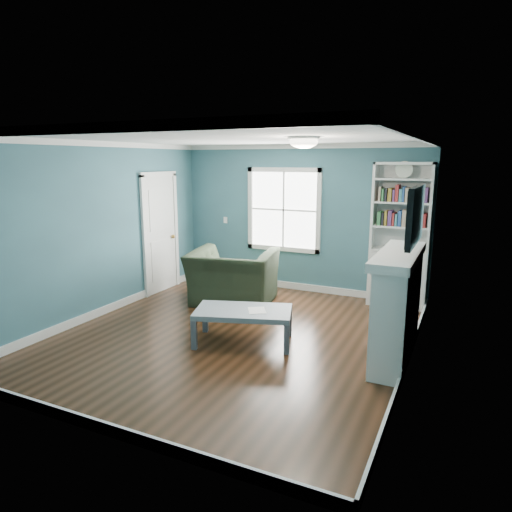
% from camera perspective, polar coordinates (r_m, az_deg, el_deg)
% --- Properties ---
extents(floor, '(5.00, 5.00, 0.00)m').
position_cam_1_polar(floor, '(6.27, -2.73, -9.90)').
color(floor, black).
rests_on(floor, ground).
extents(room_walls, '(5.00, 5.00, 5.00)m').
position_cam_1_polar(room_walls, '(5.87, -2.88, 4.58)').
color(room_walls, '#345A66').
rests_on(room_walls, ground).
extents(trim, '(4.50, 5.00, 2.60)m').
position_cam_1_polar(trim, '(5.93, -2.85, 1.27)').
color(trim, white).
rests_on(trim, ground).
extents(window, '(1.40, 0.06, 1.50)m').
position_cam_1_polar(window, '(8.25, 3.48, 5.77)').
color(window, white).
rests_on(window, room_walls).
extents(bookshelf, '(0.90, 0.35, 2.31)m').
position_cam_1_polar(bookshelf, '(7.63, 17.47, 0.74)').
color(bookshelf, silver).
rests_on(bookshelf, ground).
extents(fireplace, '(0.44, 1.58, 1.30)m').
position_cam_1_polar(fireplace, '(5.63, 17.35, -6.14)').
color(fireplace, black).
rests_on(fireplace, ground).
extents(tv, '(0.06, 1.10, 0.65)m').
position_cam_1_polar(tv, '(5.39, 19.34, 4.81)').
color(tv, black).
rests_on(tv, fireplace).
extents(door, '(0.12, 0.98, 2.17)m').
position_cam_1_polar(door, '(8.31, -11.85, 2.96)').
color(door, silver).
rests_on(door, ground).
extents(ceiling_fixture, '(0.38, 0.38, 0.15)m').
position_cam_1_polar(ceiling_fixture, '(5.55, 5.99, 14.11)').
color(ceiling_fixture, white).
rests_on(ceiling_fixture, room_walls).
extents(light_switch, '(0.08, 0.01, 0.12)m').
position_cam_1_polar(light_switch, '(8.80, -3.84, 4.51)').
color(light_switch, white).
rests_on(light_switch, room_walls).
extents(recliner, '(1.48, 1.11, 1.17)m').
position_cam_1_polar(recliner, '(7.50, -2.92, -1.54)').
color(recliner, black).
rests_on(recliner, ground).
extents(coffee_table, '(1.37, 1.02, 0.45)m').
position_cam_1_polar(coffee_table, '(5.92, -1.59, -7.23)').
color(coffee_table, '#4A4F58').
rests_on(coffee_table, ground).
extents(paper_sheet, '(0.32, 0.34, 0.00)m').
position_cam_1_polar(paper_sheet, '(5.86, 0.11, -6.81)').
color(paper_sheet, white).
rests_on(paper_sheet, coffee_table).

